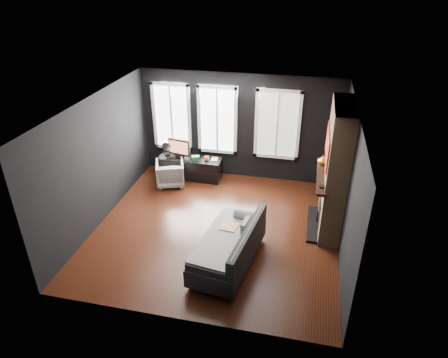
% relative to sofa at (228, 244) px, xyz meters
% --- Properties ---
extents(floor, '(5.00, 5.00, 0.00)m').
position_rel_sofa_xyz_m(floor, '(-0.47, 1.00, -0.42)').
color(floor, black).
rests_on(floor, ground).
extents(ceiling, '(5.00, 5.00, 0.00)m').
position_rel_sofa_xyz_m(ceiling, '(-0.47, 1.00, 2.28)').
color(ceiling, white).
rests_on(ceiling, ground).
extents(wall_back, '(5.00, 0.02, 2.70)m').
position_rel_sofa_xyz_m(wall_back, '(-0.47, 3.50, 0.93)').
color(wall_back, black).
rests_on(wall_back, ground).
extents(wall_left, '(0.02, 5.00, 2.70)m').
position_rel_sofa_xyz_m(wall_left, '(-2.97, 1.00, 0.93)').
color(wall_left, black).
rests_on(wall_left, ground).
extents(wall_right, '(0.02, 5.00, 2.70)m').
position_rel_sofa_xyz_m(wall_right, '(2.03, 1.00, 0.93)').
color(wall_right, black).
rests_on(wall_right, ground).
extents(windows, '(4.00, 0.16, 1.76)m').
position_rel_sofa_xyz_m(windows, '(-0.92, 3.46, 1.96)').
color(windows, white).
rests_on(windows, wall_back).
extents(fireplace, '(0.70, 1.62, 2.70)m').
position_rel_sofa_xyz_m(fireplace, '(1.83, 1.60, 0.93)').
color(fireplace, '#93724C').
rests_on(fireplace, floor).
extents(sofa, '(1.26, 2.09, 0.84)m').
position_rel_sofa_xyz_m(sofa, '(0.00, 0.00, 0.00)').
color(sofa, '#232326').
rests_on(sofa, floor).
extents(stripe_pillow, '(0.14, 0.37, 0.36)m').
position_rel_sofa_xyz_m(stripe_pillow, '(0.26, 0.29, 0.19)').
color(stripe_pillow, gray).
rests_on(stripe_pillow, sofa).
extents(armchair, '(0.85, 0.82, 0.69)m').
position_rel_sofa_xyz_m(armchair, '(-2.05, 2.62, -0.08)').
color(armchair, silver).
rests_on(armchair, floor).
extents(media_console, '(1.63, 0.54, 0.56)m').
position_rel_sofa_xyz_m(media_console, '(-1.67, 3.10, -0.14)').
color(media_console, black).
rests_on(media_console, floor).
extents(monitor, '(0.63, 0.25, 0.55)m').
position_rel_sofa_xyz_m(monitor, '(-1.94, 3.11, 0.41)').
color(monitor, black).
rests_on(monitor, media_console).
extents(desk_fan, '(0.29, 0.29, 0.38)m').
position_rel_sofa_xyz_m(desk_fan, '(-2.29, 3.15, 0.32)').
color(desk_fan, '#959595').
rests_on(desk_fan, media_console).
extents(mug, '(0.14, 0.12, 0.13)m').
position_rel_sofa_xyz_m(mug, '(-1.22, 3.07, 0.20)').
color(mug, orange).
rests_on(mug, media_console).
extents(book, '(0.16, 0.04, 0.22)m').
position_rel_sofa_xyz_m(book, '(-1.11, 3.14, 0.25)').
color(book, '#9F907D').
rests_on(book, media_console).
extents(storage_box, '(0.23, 0.18, 0.11)m').
position_rel_sofa_xyz_m(storage_box, '(-1.49, 3.01, 0.19)').
color(storage_box, '#24652E').
rests_on(storage_box, media_console).
extents(mantel_vase, '(0.27, 0.27, 0.20)m').
position_rel_sofa_xyz_m(mantel_vase, '(1.58, 2.05, 0.91)').
color(mantel_vase, gold).
rests_on(mantel_vase, fireplace).
extents(mantel_clock, '(0.12, 0.12, 0.04)m').
position_rel_sofa_xyz_m(mantel_clock, '(1.58, 1.05, 0.83)').
color(mantel_clock, black).
rests_on(mantel_clock, fireplace).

